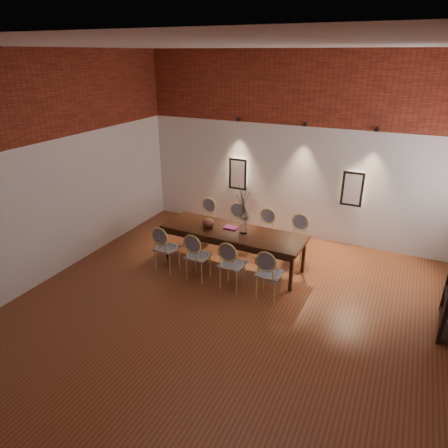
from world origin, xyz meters
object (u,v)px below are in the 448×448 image
at_px(dining_table, 233,248).
at_px(chair_far_a, 205,221).
at_px(chair_near_a, 167,248).
at_px(chair_near_c, 232,264).
at_px(bowl, 208,223).
at_px(vase, 243,226).
at_px(chair_far_d, 296,240).
at_px(book, 231,228).
at_px(chair_near_d, 269,273).
at_px(chair_near_b, 198,256).
at_px(chair_far_c, 263,233).
at_px(chair_far_b, 233,227).

relative_size(dining_table, chair_far_a, 2.98).
xyz_separation_m(chair_near_a, chair_near_c, (1.40, -0.05, 0.00)).
xyz_separation_m(dining_table, bowl, (-0.52, -0.03, 0.46)).
relative_size(chair_near_a, vase, 3.13).
relative_size(chair_near_a, chair_far_a, 1.00).
xyz_separation_m(chair_far_d, book, (-1.16, -0.60, 0.30)).
relative_size(chair_near_d, chair_far_a, 1.00).
bearing_deg(chair_near_a, chair_near_d, 0.00).
xyz_separation_m(dining_table, chair_near_b, (-0.38, -0.72, 0.09)).
relative_size(bowl, book, 0.92).
height_order(chair_near_c, chair_far_d, same).
bearing_deg(chair_far_d, book, 29.54).
relative_size(chair_far_d, bowl, 3.92).
xyz_separation_m(chair_near_c, chair_far_a, (-1.35, 1.51, 0.00)).
relative_size(chair_near_b, chair_near_c, 1.00).
bearing_deg(chair_far_a, chair_near_b, 115.63).
bearing_deg(bowl, vase, 1.91).
bearing_deg(chair_far_c, bowl, 42.08).
relative_size(dining_table, chair_near_d, 2.98).
height_order(chair_near_a, chair_near_d, same).
bearing_deg(dining_table, chair_far_d, 34.80).
relative_size(dining_table, bowl, 11.68).
xyz_separation_m(chair_near_b, vase, (0.59, 0.71, 0.43)).
xyz_separation_m(chair_far_a, book, (0.94, -0.68, 0.30)).
relative_size(dining_table, chair_far_c, 2.98).
relative_size(chair_near_c, chair_near_d, 1.00).
distance_m(chair_near_c, chair_far_a, 2.02).
bearing_deg(book, dining_table, -46.85).
relative_size(chair_far_c, chair_far_d, 1.00).
distance_m(dining_table, chair_near_c, 0.82).
distance_m(chair_near_d, chair_far_a, 2.56).
height_order(chair_far_c, vase, vase).
bearing_deg(chair_far_b, vase, 127.93).
bearing_deg(vase, bowl, -178.09).
height_order(vase, bowl, vase).
height_order(chair_far_c, book, chair_far_c).
height_order(chair_far_a, chair_far_b, same).
distance_m(vase, bowl, 0.74).
distance_m(dining_table, chair_far_b, 0.82).
height_order(chair_near_c, bowl, chair_near_c).
height_order(bowl, book, bowl).
bearing_deg(chair_far_c, chair_near_d, 115.63).
relative_size(chair_near_a, chair_far_c, 1.00).
distance_m(chair_near_d, chair_far_b, 2.02).
relative_size(dining_table, chair_far_b, 2.98).
bearing_deg(chair_near_b, chair_near_c, 0.00).
height_order(dining_table, chair_near_a, chair_near_a).
xyz_separation_m(chair_near_a, chair_far_c, (1.45, 1.41, 0.00)).
distance_m(chair_near_b, chair_far_b, 1.46).
distance_m(chair_near_b, book, 0.91).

